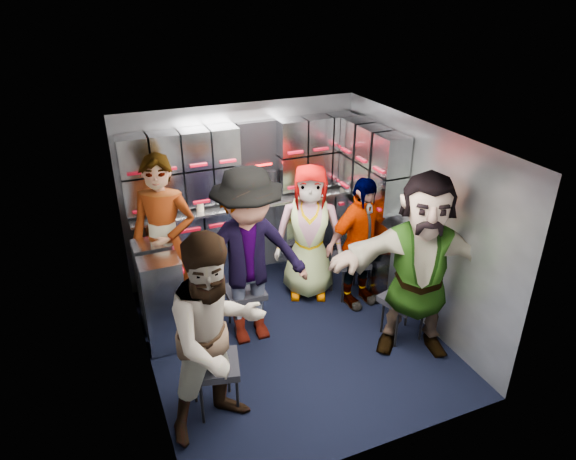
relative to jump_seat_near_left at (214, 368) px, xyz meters
name	(u,v)px	position (x,y,z in m)	size (l,w,h in m)	color
floor	(292,338)	(0.96, 0.60, -0.43)	(3.00, 3.00, 0.00)	black
wall_back	(243,193)	(0.96, 2.10, 0.62)	(2.80, 0.04, 2.10)	gray
wall_left	(140,279)	(-0.44, 0.60, 0.62)	(0.04, 3.00, 2.10)	gray
wall_right	(417,224)	(2.36, 0.60, 0.62)	(0.04, 3.00, 2.10)	gray
ceiling	(293,140)	(0.96, 0.60, 1.67)	(2.80, 3.00, 0.02)	silver
cart_bank_back	(250,242)	(0.96, 1.89, 0.07)	(2.68, 0.38, 0.99)	#A2A8B2
cart_bank_left	(160,295)	(-0.23, 1.16, 0.07)	(0.38, 0.76, 0.99)	#A2A8B2
counter	(248,202)	(0.96, 1.89, 0.59)	(2.68, 0.42, 0.03)	silver
locker_bank_back	(245,161)	(0.96, 1.95, 1.06)	(2.68, 0.28, 0.82)	#A2A8B2
locker_bank_right	(372,164)	(2.21, 1.30, 1.06)	(0.28, 1.00, 0.82)	#A2A8B2
right_cabinet	(371,248)	(2.21, 1.20, 0.07)	(0.28, 1.20, 1.00)	#A2A8B2
coffee_niche	(259,159)	(1.14, 2.01, 1.04)	(0.46, 0.16, 0.84)	black
red_latch_strip	(255,219)	(0.96, 1.69, 0.45)	(2.60, 0.02, 0.03)	#AF071B
jump_seat_near_left	(214,368)	(0.00, 0.00, 0.00)	(0.49, 0.47, 0.49)	black
jump_seat_mid_left	(245,294)	(0.60, 0.98, -0.02)	(0.40, 0.38, 0.46)	black
jump_seat_center	(302,257)	(1.47, 1.50, -0.06)	(0.44, 0.42, 0.42)	black
jump_seat_mid_right	(350,262)	(1.89, 1.11, 0.00)	(0.49, 0.47, 0.48)	black
jump_seat_near_right	(404,301)	(2.01, 0.21, -0.01)	(0.50, 0.48, 0.48)	black
attendant_standing	(165,243)	(-0.09, 1.44, 0.49)	(0.67, 0.44, 1.84)	black
attendant_arc_a	(217,337)	(0.00, -0.18, 0.45)	(0.85, 0.66, 1.75)	black
attendant_arc_b	(249,258)	(0.60, 0.80, 0.49)	(1.19, 0.68, 1.84)	black
attendant_arc_c	(309,232)	(1.47, 1.32, 0.36)	(0.77, 0.50, 1.57)	black
attendant_arc_d	(360,243)	(1.89, 0.93, 0.32)	(0.88, 0.37, 1.50)	black
attendant_arc_e	(421,267)	(2.01, 0.03, 0.49)	(1.71, 0.55, 1.85)	black
bottle_left	(229,194)	(0.72, 1.84, 0.73)	(0.06, 0.06, 0.27)	white
bottle_mid	(227,196)	(0.70, 1.84, 0.72)	(0.07, 0.07, 0.24)	white
bottle_right	(312,182)	(1.75, 1.84, 0.73)	(0.07, 0.07, 0.26)	white
cup_left	(200,207)	(0.39, 1.83, 0.65)	(0.08, 0.08, 0.09)	#C8B38D
cup_right	(344,183)	(2.17, 1.83, 0.65)	(0.09, 0.09, 0.10)	#C8B38D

